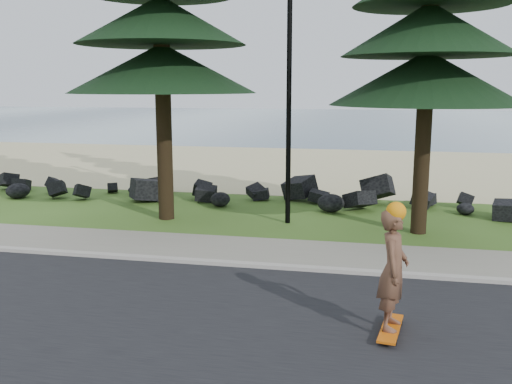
# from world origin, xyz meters

# --- Properties ---
(ground) EXTENTS (160.00, 160.00, 0.00)m
(ground) POSITION_xyz_m (0.00, 0.00, 0.00)
(ground) COLOR #3A5C1D
(ground) RESTS_ON ground
(road) EXTENTS (160.00, 7.00, 0.02)m
(road) POSITION_xyz_m (0.00, -4.50, 0.01)
(road) COLOR black
(road) RESTS_ON ground
(kerb) EXTENTS (160.00, 0.20, 0.10)m
(kerb) POSITION_xyz_m (0.00, -0.90, 0.05)
(kerb) COLOR #ACA59B
(kerb) RESTS_ON ground
(sidewalk) EXTENTS (160.00, 2.00, 0.08)m
(sidewalk) POSITION_xyz_m (0.00, 0.20, 0.04)
(sidewalk) COLOR gray
(sidewalk) RESTS_ON ground
(beach_sand) EXTENTS (160.00, 15.00, 0.01)m
(beach_sand) POSITION_xyz_m (0.00, 14.50, 0.01)
(beach_sand) COLOR #CCC088
(beach_sand) RESTS_ON ground
(ocean) EXTENTS (160.00, 58.00, 0.01)m
(ocean) POSITION_xyz_m (0.00, 51.00, 0.00)
(ocean) COLOR #375569
(ocean) RESTS_ON ground
(seawall_boulders) EXTENTS (60.00, 2.40, 1.10)m
(seawall_boulders) POSITION_xyz_m (0.00, 5.60, 0.00)
(seawall_boulders) COLOR black
(seawall_boulders) RESTS_ON ground
(lamp_post) EXTENTS (0.25, 0.14, 8.14)m
(lamp_post) POSITION_xyz_m (0.00, 3.20, 4.13)
(lamp_post) COLOR black
(lamp_post) RESTS_ON ground
(skateboarder) EXTENTS (0.54, 1.14, 2.08)m
(skateboarder) POSITION_xyz_m (2.64, -3.69, 1.04)
(skateboarder) COLOR #D25A0C
(skateboarder) RESTS_ON ground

